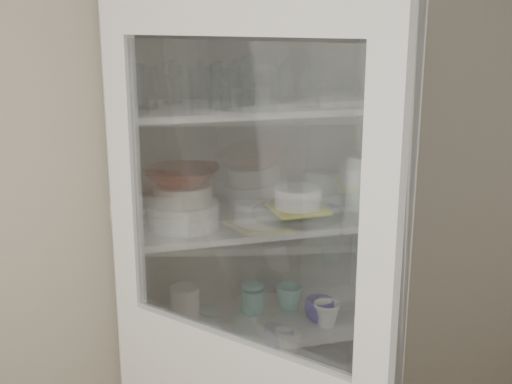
{
  "coord_description": "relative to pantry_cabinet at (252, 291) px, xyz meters",
  "views": [
    {
      "loc": [
        -0.4,
        -0.84,
        1.94
      ],
      "look_at": [
        0.2,
        1.27,
        1.35
      ],
      "focal_mm": 45.0,
      "sensor_mm": 36.0,
      "label": 1
    }
  ],
  "objects": [
    {
      "name": "tumbler_6",
      "position": [
        0.41,
        -0.23,
        0.78
      ],
      "size": [
        0.08,
        0.08,
        0.12
      ],
      "primitive_type": "cylinder",
      "rotation": [
        0.0,
        0.0,
        -0.26
      ],
      "color": "silver",
      "rests_on": "shelf_glass"
    },
    {
      "name": "tumbler_11",
      "position": [
        0.11,
        -0.06,
        0.79
      ],
      "size": [
        0.07,
        0.07,
        0.14
      ],
      "primitive_type": "cylinder",
      "rotation": [
        0.0,
        0.0,
        0.02
      ],
      "color": "silver",
      "rests_on": "shelf_glass"
    },
    {
      "name": "goblet_1",
      "position": [
        -0.1,
        0.06,
        0.8
      ],
      "size": [
        0.07,
        0.07,
        0.15
      ],
      "primitive_type": null,
      "color": "silver",
      "rests_on": "shelf_glass"
    },
    {
      "name": "tumbler_9",
      "position": [
        -0.04,
        -0.09,
        0.8
      ],
      "size": [
        0.09,
        0.09,
        0.15
      ],
      "primitive_type": "cylinder",
      "rotation": [
        0.0,
        0.0,
        -0.21
      ],
      "color": "silver",
      "rests_on": "shelf_glass"
    },
    {
      "name": "cream_bowl",
      "position": [
        -0.27,
        -0.12,
        0.44
      ],
      "size": [
        0.24,
        0.24,
        0.06
      ],
      "primitive_type": "cylinder",
      "rotation": [
        0.0,
        0.0,
        -0.24
      ],
      "color": "beige",
      "rests_on": "plate_stack_front"
    },
    {
      "name": "goblet_0",
      "position": [
        -0.27,
        0.02,
        0.8
      ],
      "size": [
        0.07,
        0.07,
        0.16
      ],
      "primitive_type": null,
      "color": "silver",
      "rests_on": "shelf_glass"
    },
    {
      "name": "terracotta_bowl",
      "position": [
        -0.27,
        -0.12,
        0.5
      ],
      "size": [
        0.31,
        0.31,
        0.06
      ],
      "primitive_type": "imported",
      "rotation": [
        0.0,
        0.0,
        -0.32
      ],
      "color": "#5F2115",
      "rests_on": "cream_bowl"
    },
    {
      "name": "tumbler_10",
      "position": [
        0.03,
        -0.07,
        0.79
      ],
      "size": [
        0.07,
        0.07,
        0.13
      ],
      "primitive_type": "cylinder",
      "rotation": [
        0.0,
        0.0,
        0.01
      ],
      "color": "silver",
      "rests_on": "shelf_glass"
    },
    {
      "name": "yellow_trivet",
      "position": [
        0.14,
        -0.11,
        0.35
      ],
      "size": [
        0.19,
        0.19,
        0.01
      ],
      "primitive_type": "cube",
      "rotation": [
        0.0,
        0.0,
        0.04
      ],
      "color": "gold",
      "rests_on": "glass_platter"
    },
    {
      "name": "white_canister",
      "position": [
        -0.26,
        -0.01,
        -0.01
      ],
      "size": [
        0.11,
        0.11,
        0.13
      ],
      "primitive_type": "cylinder",
      "rotation": [
        0.0,
        0.0,
        0.03
      ],
      "color": "white",
      "rests_on": "shelf_mugs"
    },
    {
      "name": "grey_bowl_stack",
      "position": [
        0.41,
        -0.09,
        0.42
      ],
      "size": [
        0.14,
        0.14,
        0.2
      ],
      "primitive_type": "cylinder",
      "color": "silver",
      "rests_on": "shelf_plates"
    },
    {
      "name": "goblet_3",
      "position": [
        0.19,
        0.05,
        0.82
      ],
      "size": [
        0.08,
        0.08,
        0.19
      ],
      "primitive_type": null,
      "color": "silver",
      "rests_on": "shelf_glass"
    },
    {
      "name": "measuring_cups",
      "position": [
        -0.31,
        -0.11,
        -0.06
      ],
      "size": [
        0.1,
        0.1,
        0.04
      ],
      "primitive_type": "cylinder",
      "color": "#ACACAC",
      "rests_on": "shelf_mugs"
    },
    {
      "name": "tumbler_2",
      "position": [
        -0.15,
        -0.18,
        0.79
      ],
      "size": [
        0.08,
        0.08,
        0.14
      ],
      "primitive_type": "cylinder",
      "rotation": [
        0.0,
        0.0,
        0.19
      ],
      "color": "silver",
      "rests_on": "shelf_glass"
    },
    {
      "name": "tumbler_0",
      "position": [
        -0.41,
        -0.21,
        0.78
      ],
      "size": [
        0.08,
        0.08,
        0.12
      ],
      "primitive_type": "cylinder",
      "rotation": [
        0.0,
        0.0,
        0.42
      ],
      "color": "silver",
      "rests_on": "shelf_glass"
    },
    {
      "name": "mug_white",
      "position": [
        0.23,
        -0.2,
        -0.03
      ],
      "size": [
        0.11,
        0.11,
        0.09
      ],
      "primitive_type": "imported",
      "rotation": [
        0.0,
        0.0,
        -0.13
      ],
      "color": "white",
      "rests_on": "shelf_mugs"
    },
    {
      "name": "tumbler_5",
      "position": [
        0.39,
        -0.22,
        0.79
      ],
      "size": [
        0.07,
        0.07,
        0.13
      ],
      "primitive_type": "cylinder",
      "rotation": [
        0.0,
        0.0,
        -0.14
      ],
      "color": "silver",
      "rests_on": "shelf_glass"
    },
    {
      "name": "glass_platter",
      "position": [
        0.14,
        -0.11,
        0.33
      ],
      "size": [
        0.39,
        0.39,
        0.02
      ],
      "primitive_type": "cylinder",
      "rotation": [
        0.0,
        0.0,
        0.22
      ],
      "color": "silver",
      "rests_on": "shelf_plates"
    },
    {
      "name": "mug_blue",
      "position": [
        0.22,
        -0.16,
        -0.04
      ],
      "size": [
        0.14,
        0.14,
        0.09
      ],
      "primitive_type": "imported",
      "rotation": [
        0.0,
        0.0,
        0.33
      ],
      "color": "#282092",
      "rests_on": "shelf_mugs"
    },
    {
      "name": "tumbler_4",
      "position": [
        -0.01,
        -0.22,
        0.79
      ],
      "size": [
        0.08,
        0.08,
        0.13
      ],
      "primitive_type": "cylinder",
      "rotation": [
        0.0,
        0.0,
        -0.27
      ],
      "color": "silver",
      "rests_on": "shelf_glass"
    },
    {
      "name": "white_ramekin",
      "position": [
        0.14,
        -0.11,
        0.39
      ],
      "size": [
        0.21,
        0.21,
        0.07
      ],
      "primitive_type": "cylinder",
      "rotation": [
        0.0,
        0.0,
        0.3
      ],
      "color": "white",
      "rests_on": "yellow_trivet"
    },
    {
      "name": "teal_jar",
      "position": [
        0.0,
        -0.01,
        -0.03
      ],
      "size": [
        0.09,
        0.09,
        0.11
      ],
      "color": "teal",
      "rests_on": "shelf_mugs"
    },
    {
      "name": "tumbler_8",
      "position": [
        -0.37,
        -0.1,
        0.79
      ],
      "size": [
        0.07,
        0.07,
        0.14
      ],
      "primitive_type": "cylinder",
      "rotation": [
        0.0,
        0.0,
        0.04
      ],
      "color": "silver",
      "rests_on": "shelf_glass"
    },
    {
      "name": "tumbler_3",
      "position": [
        0.15,
        -0.19,
        0.79
      ],
      "size": [
        0.09,
        0.09,
        0.15
      ],
      "primitive_type": "cylinder",
      "rotation": [
        0.0,
        0.0,
        -0.36
      ],
      "color": "silver",
      "rests_on": "shelf_glass"
    },
    {
      "name": "wall_back",
      "position": [
        -0.2,
        0.16,
        0.36
      ],
      "size": [
        3.6,
        0.02,
        2.6
      ],
      "primitive_type": "cube",
      "color": "#B7AA9A",
      "rests_on": "ground"
    },
    {
      "name": "plate_stack_back",
      "position": [
        -0.4,
        0.05,
        0.35
      ],
      "size": [
        0.22,
        0.22,
        0.06
      ],
      "primitive_type": "cylinder",
      "color": "white",
      "rests_on": "shelf_plates"
    },
    {
      "name": "goblet_2",
      "position": [
        -0.03,
        0.03,
        0.8
      ],
      "size": [
        0.07,
        0.07,
        0.17
      ],
      "primitive_type": null,
      "color": "silver",
      "rests_on": "shelf_glass"
    },
    {
      "name": "tumbler_1",
      "position": [
        -0.12,
        -0.21,
        0.79
      ],
      "size": [
        0.07,
        0.07,
        0.14
      ],
      "primitive_type": "cylinder",
      "rotation": [
        0.0,
        0.0,
        -0.06
      ],
      "color": "silver",
      "rests_on": "shelf_glass"
    },
    {
      "name": "pantry_cabinet",
      "position": [
        0.0,
        0.0,
        0.0
      ],
      "size": [
        1.0,
        0.45,
        2.1
      ],
      "color": "silver",
      "rests_on": "floor"
    },
    {
      "name": "plate_stack_front",
      "position": [
        -0.27,
        -0.12,
        0.36
      ],
      "size": [
        0.24,
        0.24,
        0.08
      ],
      "primitive_type": "cylinder",
      "color": "white",
      "rests_on": "shelf_plates"
    },
    {
      "name": "mug_teal",
      "position": [
        0.14,
        -0.03,
        -0.03
      ],
      "size": [
        0.12,
        0.12,
        0.1
      ],
      "primitive_type": "imported",
      "rotation": [
        0.0,
        0.0,
        -0.22
      ],
      "color": "teal",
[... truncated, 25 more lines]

